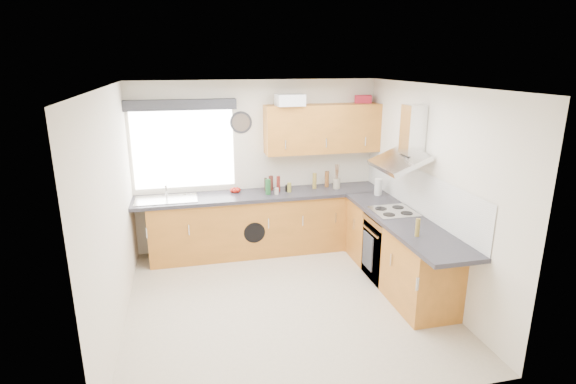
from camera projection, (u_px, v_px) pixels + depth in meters
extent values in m
plane|color=beige|center=(284.00, 301.00, 5.35)|extent=(3.60, 3.60, 0.00)
cube|color=white|center=(283.00, 86.00, 4.64)|extent=(3.60, 3.60, 0.02)
cube|color=silver|center=(257.00, 166.00, 6.68)|extent=(3.60, 0.02, 2.50)
cube|color=silver|center=(336.00, 273.00, 3.31)|extent=(3.60, 0.02, 2.50)
cube|color=silver|center=(112.00, 213.00, 4.60)|extent=(0.02, 3.60, 2.50)
cube|color=silver|center=(430.00, 191.00, 5.39)|extent=(0.02, 3.60, 2.50)
cube|color=silver|center=(184.00, 149.00, 6.35)|extent=(1.40, 0.02, 1.10)
cube|color=#28292E|center=(181.00, 105.00, 6.09)|extent=(1.50, 0.18, 0.14)
cube|color=white|center=(416.00, 190.00, 5.68)|extent=(0.01, 3.00, 0.54)
cube|color=#9B5D1F|center=(255.00, 225.00, 6.61)|extent=(3.00, 0.58, 0.86)
cube|color=#9B5D1F|center=(357.00, 217.00, 6.95)|extent=(0.60, 0.60, 0.86)
cube|color=#9B5D1F|center=(397.00, 251.00, 5.69)|extent=(0.58, 2.10, 0.86)
cube|color=#24232A|center=(261.00, 195.00, 6.50)|extent=(3.60, 0.62, 0.05)
cube|color=#24232A|center=(405.00, 222.00, 5.42)|extent=(0.62, 2.42, 0.05)
cube|color=black|center=(391.00, 247.00, 5.83)|extent=(0.56, 0.58, 0.85)
cube|color=silver|center=(394.00, 211.00, 5.69)|extent=(0.52, 0.52, 0.01)
cube|color=#9B5D1F|center=(323.00, 129.00, 6.56)|extent=(1.70, 0.35, 0.70)
cube|color=silver|center=(251.00, 225.00, 6.62)|extent=(0.61, 0.59, 0.84)
cylinder|color=#28292E|center=(241.00, 123.00, 6.42)|extent=(0.32, 0.04, 0.32)
cube|color=silver|center=(290.00, 100.00, 6.23)|extent=(0.40, 0.30, 0.16)
cube|color=#AA1B2D|center=(363.00, 99.00, 6.68)|extent=(0.30, 0.27, 0.11)
cylinder|color=gray|center=(337.00, 184.00, 6.72)|extent=(0.13, 0.13, 0.15)
cylinder|color=silver|center=(378.00, 187.00, 6.39)|extent=(0.14, 0.14, 0.24)
cylinder|color=maroon|center=(278.00, 184.00, 6.55)|extent=(0.05, 0.05, 0.23)
cylinder|color=#B2A497|center=(277.00, 191.00, 6.43)|extent=(0.06, 0.06, 0.09)
cylinder|color=black|center=(288.00, 188.00, 6.59)|extent=(0.07, 0.07, 0.09)
cylinder|color=olive|center=(315.00, 181.00, 6.71)|extent=(0.06, 0.06, 0.24)
cylinder|color=#1D5226|center=(268.00, 187.00, 6.41)|extent=(0.07, 0.07, 0.22)
cylinder|color=black|center=(266.00, 184.00, 6.59)|extent=(0.04, 0.04, 0.20)
cylinder|color=brown|center=(327.00, 179.00, 6.80)|extent=(0.06, 0.06, 0.24)
cylinder|color=#53241D|center=(271.00, 183.00, 6.63)|extent=(0.07, 0.07, 0.22)
cylinder|color=olive|center=(289.00, 187.00, 6.54)|extent=(0.06, 0.06, 0.14)
cylinder|color=olive|center=(418.00, 227.00, 4.88)|extent=(0.05, 0.05, 0.20)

